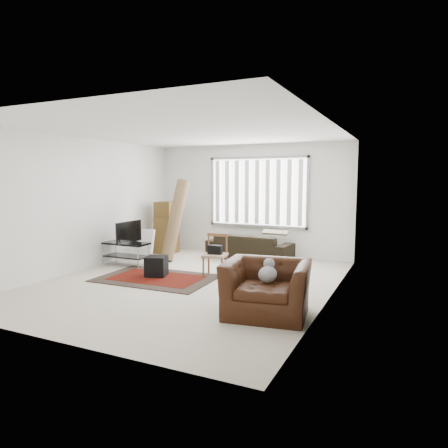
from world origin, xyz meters
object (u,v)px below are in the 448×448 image
object	(u,v)px
moving_boxes	(166,229)
armchair	(267,284)
tv_stand	(126,249)
side_chair	(215,253)
sofa	(250,243)

from	to	relation	value
moving_boxes	armchair	size ratio (longest dim) A/B	1.00
armchair	tv_stand	bearing A→B (deg)	147.11
tv_stand	armchair	distance (m)	4.17
tv_stand	moving_boxes	size ratio (longest dim) A/B	0.77
armchair	moving_boxes	bearing A→B (deg)	130.55
tv_stand	moving_boxes	bearing A→B (deg)	91.66
armchair	side_chair	bearing A→B (deg)	125.26
side_chair	armchair	xyz separation A→B (m)	(1.64, -1.70, -0.02)
moving_boxes	sofa	world-z (taller)	moving_boxes
side_chair	moving_boxes	bearing A→B (deg)	132.63
tv_stand	armchair	bearing A→B (deg)	-24.18
moving_boxes	armchair	distance (m)	5.08
sofa	side_chair	bearing A→B (deg)	94.07
sofa	armchair	bearing A→B (deg)	118.85
tv_stand	sofa	bearing A→B (deg)	40.23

